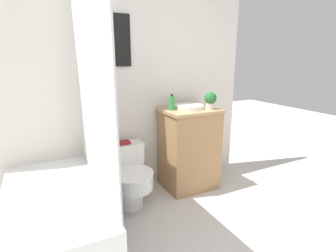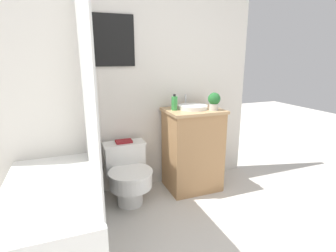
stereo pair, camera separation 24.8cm
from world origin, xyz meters
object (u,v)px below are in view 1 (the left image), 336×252
Objects in this scene: soap_bottle at (172,103)px; toilet at (128,175)px; potted_plant at (210,100)px; sink at (189,107)px; book_on_tank at (122,143)px.

toilet is at bearing -172.13° from soap_bottle.
soap_bottle is at bearing 159.33° from potted_plant.
sink reaches higher than book_on_tank.
book_on_tank is at bearing 90.00° from toilet.
soap_bottle is at bearing 7.87° from toilet.
soap_bottle is (-0.20, 0.01, 0.05)m from sink.
potted_plant reaches higher than toilet.
potted_plant is 1.10× the size of book_on_tank.
soap_bottle reaches higher than toilet.
soap_bottle is at bearing -8.49° from book_on_tank.
potted_plant is at bearing -13.79° from book_on_tank.
toilet is 3.50× the size of soap_bottle.
toilet is 1.14m from potted_plant.
toilet is 1.67× the size of sink.
book_on_tank is (-0.91, 0.22, -0.40)m from potted_plant.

